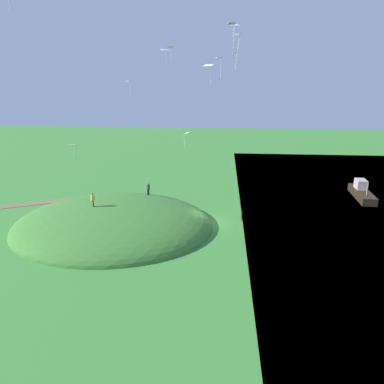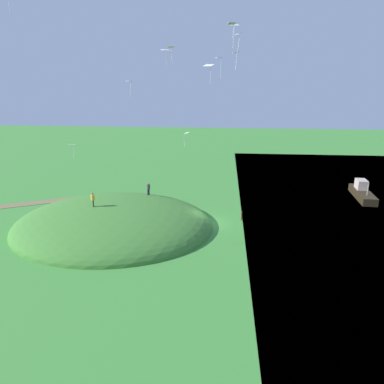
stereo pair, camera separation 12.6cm
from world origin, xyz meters
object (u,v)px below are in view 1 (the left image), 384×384
Objects in this scene: person_walking_path at (148,187)px; kite_4 at (236,53)px; kite_7 at (219,60)px; person_watching_kites at (93,198)px; kite_2 at (165,51)px; kite_5 at (234,25)px; kite_11 at (129,83)px; kite_1 at (239,36)px; kite_8 at (209,66)px; mooring_post at (241,216)px; kite_0 at (187,134)px; kite_10 at (73,146)px; kite_9 at (232,26)px; kite_6 at (170,48)px; boat_on_lake at (362,192)px.

kite_4 reaches higher than person_walking_path.
person_watching_kites is at bearing 2.03° from kite_7.
kite_2 is 7.85m from kite_4.
kite_11 is (12.90, -6.43, -5.78)m from kite_5.
kite_7 is (1.79, -0.45, -2.01)m from kite_1.
kite_7 is at bearing 99.95° from kite_8.
kite_8 is at bearing -80.05° from kite_7.
kite_4 is at bearing -89.68° from kite_1.
person_walking_path reaches higher than mooring_post.
kite_0 is 1.12× the size of kite_10.
kite_2 is 0.91× the size of kite_9.
kite_11 is at bearing 138.50° from person_watching_kites.
kite_2 reaches higher than kite_4.
person_watching_kites is at bearing 0.09° from kite_1.
kite_0 is 12.63m from kite_5.
kite_1 is at bearing 111.56° from kite_8.
kite_1 is (-15.17, -0.02, 16.17)m from person_watching_kites.
kite_7 is 17.52m from mooring_post.
person_watching_kites reaches higher than person_walking_path.
boat_on_lake is at bearing -171.56° from kite_6.
kite_1 is 1.94× the size of mooring_post.
kite_7 is (1.74, 6.83, -0.93)m from kite_4.
boat_on_lake is 26.06m from kite_4.
kite_0 is 0.78× the size of kite_2.
person_walking_path is at bearing 110.61° from person_watching_kites.
kite_4 is 0.92× the size of kite_8.
kite_11 is (5.42, -4.51, -3.47)m from kite_2.
kite_10 is (6.89, 14.78, -9.07)m from kite_6.
kite_5 reaches higher than kite_8.
kite_8 is at bearing 91.38° from person_watching_kites.
kite_1 reaches higher than kite_4.
person_watching_kites is 22.27m from kite_9.
kite_11 is at bearing -16.54° from kite_8.
kite_1 is 1.64× the size of kite_10.
kite_8 is 1.94× the size of mooring_post.
kite_9 is at bearing -168.66° from kite_10.
kite_11 is at bearing -27.13° from mooring_post.
kite_2 is 1.45× the size of kite_5.
kite_5 is 0.61× the size of kite_8.
kite_5 is at bearing -32.32° from mooring_post.
kite_2 is at bearing 17.33° from kite_8.
kite_7 is (1.44, 3.91, -3.44)m from kite_5.
kite_10 is at bearing 19.85° from kite_1.
kite_2 is at bearing -173.33° from person_walking_path.
mooring_post is (-1.13, -3.43, -19.02)m from kite_1.
kite_2 is 8.47m from kite_7.
kite_2 is 1.43× the size of kite_10.
kite_10 is at bearing 85.24° from kite_11.
mooring_post is at bearing -107.12° from kite_9.
person_walking_path is 18.73m from kite_4.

